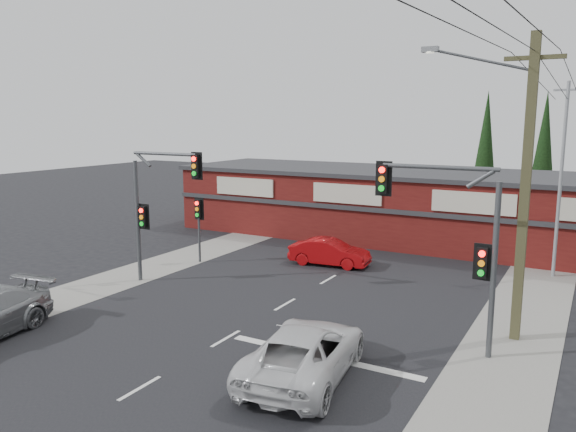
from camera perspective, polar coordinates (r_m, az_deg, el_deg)
The scene contains 17 objects.
ground at distance 20.86m, azimuth -3.43°, elevation -10.74°, with size 120.00×120.00×0.00m, color black.
road_strip at distance 24.98m, azimuth 2.82°, elevation -7.21°, with size 14.00×70.00×0.01m, color black.
verge_left at distance 29.61m, azimuth -12.12°, elevation -4.69°, with size 3.00×70.00×0.02m, color gray.
verge_right at distance 22.72m, azimuth 22.68°, elevation -9.74°, with size 3.00×70.00×0.02m, color gray.
stop_line at distance 18.06m, azimuth 3.58°, elevation -14.07°, with size 6.50×0.35×0.01m, color silver.
white_suv at distance 16.53m, azimuth 1.70°, elevation -13.58°, with size 2.52×5.47×1.52m, color silver.
red_sedan at distance 28.50m, azimuth 4.25°, elevation -3.69°, with size 1.42×4.06×1.34m, color #A40A0D.
lane_dashes at distance 19.48m, azimuth -6.34°, elevation -12.27°, with size 0.12×34.02×0.01m.
shop_building at distance 35.72m, azimuth 10.02°, elevation 1.33°, with size 27.30×8.40×4.22m.
conifer_near at distance 41.06m, azimuth 19.43°, elevation 6.71°, with size 1.80×1.80×9.25m.
conifer_far at distance 42.60m, azimuth 24.56°, elevation 6.47°, with size 1.80×1.80×9.25m.
traffic_mast_left at distance 25.31m, azimuth -13.38°, elevation 1.86°, with size 3.77×0.27×5.97m.
traffic_mast_right at distance 18.12m, azimuth 16.85°, elevation -1.34°, with size 3.96×0.27×5.97m.
pedestal_signal at distance 29.04m, azimuth -9.05°, elevation -0.04°, with size 0.55×0.27×3.38m.
utility_pole at distance 19.61m, azimuth 22.62°, elevation 3.44°, with size 4.38×0.59×10.00m.
steel_pole at distance 28.57m, azimuth 25.98°, elevation 3.58°, with size 1.20×0.16×9.00m.
power_lines at distance 14.20m, azimuth 21.31°, elevation 16.13°, with size 2.01×29.00×1.22m.
Camera 1 is at (10.60, -16.40, 7.33)m, focal length 35.00 mm.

